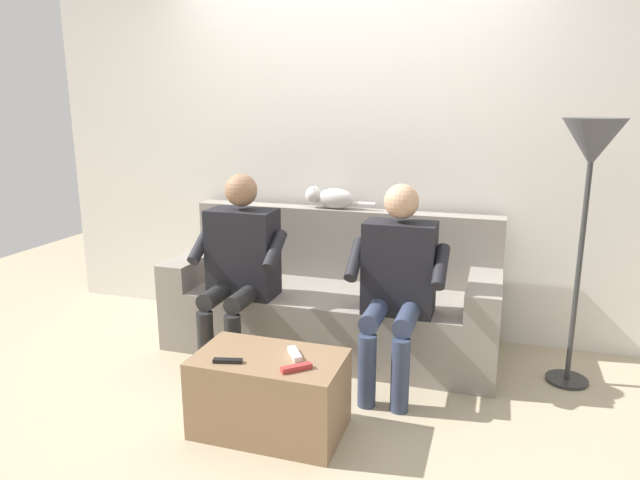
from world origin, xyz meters
The scene contains 11 objects.
ground_plane centered at (0.00, 0.60, 0.00)m, with size 8.00×8.00×0.00m, color tan.
back_wall centered at (0.00, -0.56, 1.22)m, with size 4.67×0.06×2.43m, color silver.
couch centered at (0.00, -0.13, 0.30)m, with size 2.15×0.77×0.90m.
coffee_table centered at (0.00, 0.97, 0.20)m, with size 0.73×0.43×0.40m.
person_left_seated centered at (-0.50, 0.26, 0.65)m, with size 0.56×0.56×1.17m.
person_right_seated centered at (0.50, 0.24, 0.66)m, with size 0.57×0.54×1.19m.
cat_on_backrest centered at (0.10, -0.39, 0.97)m, with size 0.50×0.13×0.15m.
remote_black centered at (0.16, 1.10, 0.41)m, with size 0.14×0.03×0.02m, color black.
remote_white centered at (-0.12, 0.93, 0.41)m, with size 0.14×0.04×0.03m, color white.
remote_red centered at (-0.18, 1.07, 0.41)m, with size 0.15×0.04×0.03m, color #B73333.
floor_lamp centered at (-1.48, -0.04, 1.32)m, with size 0.33×0.33×1.53m.
Camera 1 is at (-1.02, 3.36, 1.61)m, focal length 32.09 mm.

